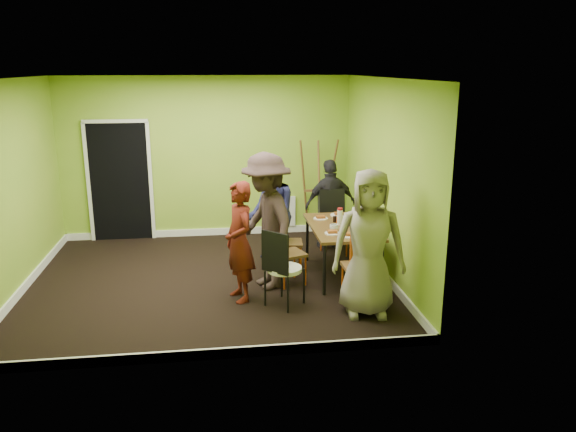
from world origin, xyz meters
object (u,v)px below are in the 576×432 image
blue_bottle (368,223)px  person_left_near (267,221)px  person_back_end (330,204)px  chair_left_far (285,237)px  thermos (340,217)px  chair_bentwood (281,265)px  person_standing (239,242)px  person_front_end (369,243)px  dining_table (342,229)px  easel (318,188)px  chair_front_end (363,262)px  chair_back_end (332,208)px  chair_left_near (284,248)px  person_left_far (271,213)px  orange_bottle (338,220)px

blue_bottle → person_left_near: person_left_near is taller
person_left_near → person_back_end: person_left_near is taller
chair_left_far → thermos: bearing=72.9°
chair_bentwood → blue_bottle: 1.52m
blue_bottle → person_standing: 1.85m
blue_bottle → person_front_end: person_front_end is taller
dining_table → person_back_end: bearing=85.9°
easel → chair_front_end: bearing=-90.0°
dining_table → chair_left_far: size_ratio=1.69×
chair_left_far → chair_back_end: 1.20m
person_back_end → chair_front_end: bearing=76.6°
dining_table → easel: size_ratio=0.86×
chair_left_near → person_left_far: size_ratio=0.55×
person_back_end → person_front_end: (-0.08, -2.60, 0.16)m
person_left_near → person_front_end: person_left_near is taller
blue_bottle → person_front_end: (-0.28, -1.07, 0.06)m
chair_front_end → chair_bentwood: 1.02m
chair_front_end → easel: bearing=88.3°
chair_left_far → thermos: (0.76, -0.31, 0.36)m
person_left_far → easel: bearing=141.5°
chair_left_near → person_standing: (-0.63, -0.43, 0.25)m
chair_left_near → person_standing: 0.80m
chair_bentwood → person_back_end: bearing=107.6°
chair_left_far → dining_table: bearing=70.9°
chair_left_near → person_standing: person_standing is taller
chair_front_end → person_left_near: size_ratio=0.57×
chair_bentwood → person_left_far: 1.44m
person_left_near → orange_bottle: bearing=93.0°
chair_front_end → person_left_far: person_left_far is taller
blue_bottle → person_left_far: bearing=152.0°
orange_bottle → chair_front_end: bearing=-87.4°
person_standing → person_left_far: person_left_far is taller
easel → person_standing: 3.11m
chair_front_end → thermos: 1.18m
easel → person_left_far: (-0.99, -1.60, -0.01)m
chair_front_end → person_back_end: size_ratio=0.71×
orange_bottle → person_left_near: size_ratio=0.05×
chair_left_far → person_standing: size_ratio=0.57×
person_back_end → person_left_far: bearing=26.9°
person_left_near → person_back_end: size_ratio=1.25×
blue_bottle → chair_left_far: bearing=151.2°
chair_back_end → person_front_end: size_ratio=0.57×
chair_bentwood → blue_bottle: (1.30, 0.73, 0.29)m
chair_front_end → person_front_end: size_ratio=0.58×
person_left_near → person_standing: bearing=-62.3°
chair_left_far → person_left_near: 0.83m
person_left_near → person_front_end: size_ratio=1.03×
blue_bottle → person_back_end: bearing=97.7°
chair_front_end → chair_back_end: bearing=86.4°
chair_front_end → orange_bottle: 1.24m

